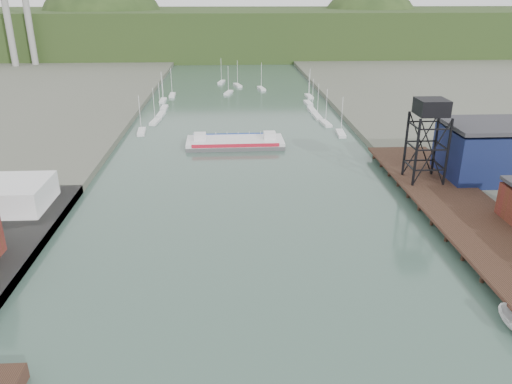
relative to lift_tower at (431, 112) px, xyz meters
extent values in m
cube|color=black|center=(2.00, -13.00, -13.75)|extent=(14.00, 70.00, 0.50)
cylinder|color=black|center=(-4.00, -13.00, -14.85)|extent=(0.60, 0.60, 2.20)
cylinder|color=black|center=(8.00, -13.00, -14.85)|extent=(0.60, 0.60, 2.20)
cylinder|color=black|center=(-3.00, -3.00, -7.00)|extent=(0.50, 0.50, 13.00)
cylinder|color=black|center=(3.00, -3.00, -7.00)|extent=(0.50, 0.50, 13.00)
cylinder|color=black|center=(-3.00, 3.00, -7.00)|extent=(0.50, 0.50, 13.00)
cylinder|color=black|center=(3.00, 3.00, -7.00)|extent=(0.50, 0.50, 13.00)
cube|color=black|center=(0.00, 0.00, 1.00)|extent=(5.50, 5.50, 3.00)
cube|color=#0C1836|center=(15.00, 2.00, -9.05)|extent=(20.00, 14.00, 10.00)
cube|color=#2D2D33|center=(15.00, 2.00, -3.15)|extent=(20.50, 14.50, 0.80)
cube|color=silver|center=(-62.54, 45.89, -15.30)|extent=(2.67, 7.65, 0.90)
cube|color=silver|center=(-60.28, 57.30, -15.30)|extent=(2.81, 7.67, 0.90)
cube|color=silver|center=(-59.71, 66.17, -15.30)|extent=(2.35, 7.59, 0.90)
cube|color=silver|center=(-59.81, 76.09, -15.30)|extent=(2.01, 7.50, 0.90)
cube|color=silver|center=(-61.64, 88.33, -15.30)|extent=(2.00, 7.50, 0.90)
cube|color=silver|center=(-59.32, 98.17, -15.30)|extent=(2.16, 7.54, 0.90)
cube|color=silver|center=(-7.44, 41.03, -15.30)|extent=(2.53, 7.62, 0.90)
cube|color=silver|center=(-9.54, 52.51, -15.30)|extent=(2.76, 7.67, 0.90)
cube|color=silver|center=(-10.54, 61.29, -15.30)|extent=(2.22, 7.56, 0.90)
cube|color=silver|center=(-10.73, 70.28, -15.30)|extent=(2.18, 7.54, 0.90)
cube|color=silver|center=(-10.33, 81.38, -15.30)|extent=(2.46, 7.61, 0.90)
cube|color=silver|center=(-8.22, 92.99, -15.30)|extent=(2.48, 7.61, 0.90)
cube|color=silver|center=(-38.16, 102.00, -15.30)|extent=(3.78, 7.76, 0.90)
cube|color=silver|center=(-24.96, 110.00, -15.30)|extent=(3.31, 7.74, 0.90)
cube|color=silver|center=(-34.34, 118.00, -15.30)|extent=(3.76, 7.76, 0.90)
cube|color=silver|center=(-41.11, 126.00, -15.30)|extent=(3.40, 7.74, 0.90)
cylinder|color=gray|center=(-145.00, 172.00, 14.35)|extent=(3.20, 3.20, 60.00)
cylinder|color=gray|center=(-137.00, 177.00, 14.35)|extent=(3.20, 3.20, 60.00)
cube|color=black|center=(-35.00, 242.00, -3.65)|extent=(500.00, 120.00, 28.00)
sphere|color=black|center=(-115.00, 242.00, -7.65)|extent=(80.00, 80.00, 80.00)
sphere|color=black|center=(55.00, 252.00, -9.65)|extent=(70.00, 70.00, 70.00)
cube|color=#49494B|center=(-36.64, 32.02, -15.16)|extent=(24.71, 10.23, 0.98)
cube|color=silver|center=(-36.64, 32.02, -14.27)|extent=(24.71, 10.23, 0.79)
cube|color=red|center=(-36.56, 27.06, -14.08)|extent=(21.61, 0.50, 0.88)
cube|color=navy|center=(-36.72, 36.98, -14.08)|extent=(21.61, 0.50, 0.88)
cube|color=silver|center=(-45.48, 31.87, -13.09)|extent=(2.99, 2.99, 1.96)
cube|color=silver|center=(-27.80, 32.16, -13.09)|extent=(2.99, 2.99, 1.96)
camera|label=1|loc=(-37.89, -90.67, 21.29)|focal=35.00mm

